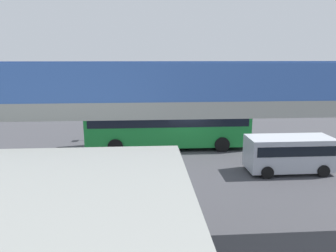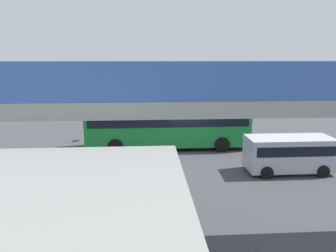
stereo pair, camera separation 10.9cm
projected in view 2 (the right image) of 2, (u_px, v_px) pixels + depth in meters
The scene contains 11 objects.
ground at pixel (186, 149), 23.21m from camera, with size 80.00×80.00×0.00m, color #424247.
city_bus at pixel (168, 122), 23.24m from camera, with size 11.54×2.85×3.15m.
parked_van at pixel (289, 152), 18.51m from camera, with size 4.80×2.17×2.05m.
bicycle_red at pixel (52, 166), 18.59m from camera, with size 1.77×0.44×0.96m.
pedestrian at pixel (204, 124), 27.39m from camera, with size 0.38×0.38×1.79m.
traffic_sign at pixel (99, 116), 25.62m from camera, with size 0.08×0.60×2.80m.
lane_dash_leftmost at pixel (257, 140), 25.87m from camera, with size 2.00×0.20×0.01m, color silver.
lane_dash_left at pixel (208, 140), 25.61m from camera, with size 2.00×0.20×0.01m, color silver.
lane_dash_centre at pixel (157, 141), 25.35m from camera, with size 2.00×0.20×0.01m, color silver.
lane_dash_right at pixel (105, 142), 25.09m from camera, with size 2.00×0.20×0.01m, color silver.
pedestrian_overpass at pixel (231, 115), 10.70m from camera, with size 24.77×2.60×6.38m.
Camera 2 is at (2.76, 22.18, 6.58)m, focal length 34.67 mm.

